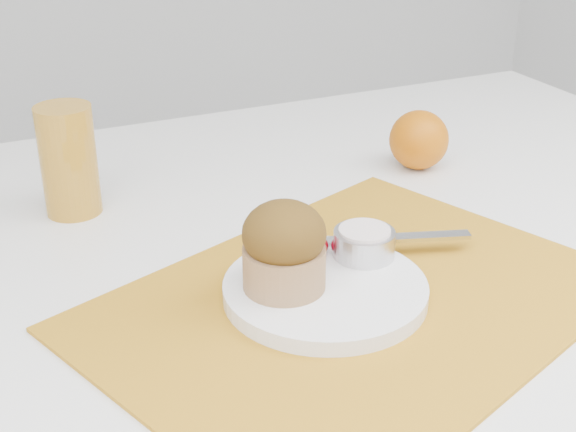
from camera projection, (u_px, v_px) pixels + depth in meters
name	position (u px, v px, depth m)	size (l,w,h in m)	color
placemat	(355.00, 302.00, 0.72)	(0.46, 0.34, 0.00)	#BE7F1A
plate	(325.00, 290.00, 0.72)	(0.18, 0.18, 0.01)	white
ramekin	(364.00, 244.00, 0.76)	(0.06, 0.06, 0.03)	#BCBBC0
cream	(365.00, 232.00, 0.75)	(0.05, 0.05, 0.01)	white
raspberry_near	(319.00, 246.00, 0.76)	(0.02, 0.02, 0.02)	#61020A
raspberry_far	(342.00, 245.00, 0.76)	(0.02, 0.02, 0.02)	#5D0210
butter_knife	(382.00, 239.00, 0.79)	(0.18, 0.01, 0.00)	#BABCC3
orange	(419.00, 140.00, 0.99)	(0.07, 0.07, 0.07)	#C96307
juice_glass	(69.00, 161.00, 0.87)	(0.06, 0.06, 0.12)	#BC8223
muffin	(284.00, 247.00, 0.69)	(0.09, 0.09, 0.08)	tan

